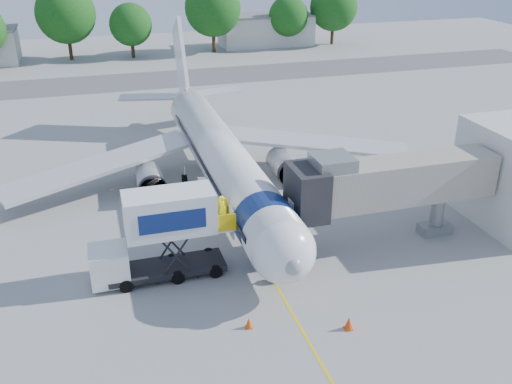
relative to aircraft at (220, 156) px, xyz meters
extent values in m
plane|color=#969693|center=(0.00, -4.12, -2.95)|extent=(160.00, 160.00, 0.00)
cube|color=yellow|center=(0.00, -4.12, -2.94)|extent=(0.15, 70.00, 0.01)
cube|color=#59595B|center=(0.00, 37.88, -2.94)|extent=(120.00, 10.00, 0.01)
cylinder|color=white|center=(0.00, -1.12, 0.05)|extent=(3.70, 28.00, 3.70)
sphere|color=white|center=(0.00, -15.12, 0.05)|extent=(3.70, 3.70, 3.70)
sphere|color=gray|center=(0.00, -16.67, 0.05)|extent=(1.10, 1.10, 1.10)
cone|color=white|center=(0.00, 15.88, 0.05)|extent=(3.70, 6.00, 3.70)
cube|color=white|center=(0.00, 16.88, 4.25)|extent=(0.35, 7.26, 8.29)
cube|color=#BABDBF|center=(9.00, 2.38, -0.65)|extent=(16.17, 9.32, 1.42)
cube|color=#BABDBF|center=(-9.00, 2.38, -0.65)|extent=(16.17, 9.32, 1.42)
cylinder|color=#999BA0|center=(5.50, 0.38, -1.65)|extent=(2.10, 3.60, 2.10)
cylinder|color=#999BA0|center=(-5.50, 0.38, -1.65)|extent=(2.10, 3.60, 2.10)
cube|color=black|center=(0.00, -15.42, 0.50)|extent=(2.60, 1.39, 0.81)
cylinder|color=navy|center=(0.00, -12.12, 0.05)|extent=(3.73, 2.00, 3.73)
cylinder|color=silver|center=(0.00, -13.62, -2.20)|extent=(0.16, 0.16, 1.50)
cylinder|color=black|center=(0.00, -13.62, -2.63)|extent=(0.25, 0.64, 0.64)
cylinder|color=black|center=(2.60, 1.88, -2.50)|extent=(0.35, 0.90, 0.90)
cylinder|color=black|center=(-2.60, 1.88, -2.50)|extent=(0.35, 0.90, 0.90)
cube|color=#ACA193|center=(9.00, -11.12, 1.45)|extent=(13.60, 2.60, 2.80)
cube|color=black|center=(2.90, -11.12, 1.45)|extent=(2.00, 3.20, 3.20)
cube|color=slate|center=(4.50, -11.12, 3.25)|extent=(2.40, 2.40, 0.80)
cylinder|color=slate|center=(12.50, -11.12, -1.45)|extent=(0.90, 0.90, 3.00)
cube|color=slate|center=(12.50, -11.12, -2.60)|extent=(2.20, 1.20, 0.70)
cylinder|color=black|center=(11.60, -11.12, -2.60)|extent=(0.30, 0.70, 0.70)
cylinder|color=black|center=(13.40, -11.12, -2.60)|extent=(0.30, 0.70, 0.70)
cube|color=black|center=(-6.00, -11.12, -2.40)|extent=(7.00, 2.30, 0.35)
cube|color=silver|center=(-9.30, -11.12, -1.60)|extent=(2.20, 2.20, 2.10)
cube|color=black|center=(-9.30, -11.12, -1.15)|extent=(1.90, 2.10, 0.70)
cube|color=silver|center=(-5.60, -11.12, 1.30)|extent=(5.20, 2.40, 2.50)
cube|color=navy|center=(-5.60, -12.34, 1.30)|extent=(3.80, 0.04, 1.20)
cube|color=silver|center=(-2.45, -11.12, 0.10)|extent=(1.10, 2.20, 0.10)
cube|color=yellow|center=(-2.45, -12.17, 0.65)|extent=(1.10, 0.06, 1.10)
cube|color=yellow|center=(-2.45, -10.07, 0.65)|extent=(1.10, 0.06, 1.10)
cylinder|color=black|center=(-3.20, -12.17, -2.55)|extent=(0.80, 0.25, 0.80)
cylinder|color=black|center=(-3.20, -10.07, -2.55)|extent=(0.80, 0.25, 0.80)
cylinder|color=black|center=(-8.50, -12.17, -2.55)|extent=(0.80, 0.25, 0.80)
cylinder|color=black|center=(-8.50, -10.07, -2.55)|extent=(0.80, 0.25, 0.80)
imported|color=#ECFF1A|center=(-2.45, -11.12, 1.05)|extent=(0.56, 0.73, 1.79)
cone|color=#DC410B|center=(-2.61, -17.32, -2.63)|extent=(0.40, 0.40, 0.63)
cube|color=#DC410B|center=(-2.61, -17.32, -2.93)|extent=(0.36, 0.36, 0.04)
cone|color=#DC410B|center=(2.39, -18.92, -2.57)|extent=(0.48, 0.48, 0.76)
cube|color=#DC410B|center=(2.39, -18.92, -2.93)|extent=(0.44, 0.44, 0.04)
cube|color=beige|center=(22.00, 57.88, -0.45)|extent=(16.00, 7.00, 5.00)
cube|color=slate|center=(22.00, 57.88, 2.20)|extent=(16.40, 7.40, 0.30)
cylinder|color=#382314|center=(-11.30, 54.89, -0.90)|extent=(0.56, 0.56, 4.09)
sphere|color=#134915|center=(-11.30, 54.89, 4.10)|extent=(9.09, 9.09, 9.09)
cylinder|color=#382314|center=(-1.71, 53.85, -1.45)|extent=(0.56, 0.56, 3.00)
sphere|color=#134915|center=(-1.71, 53.85, 2.21)|extent=(6.66, 6.66, 6.66)
cylinder|color=#382314|center=(11.75, 54.42, -0.89)|extent=(0.56, 0.56, 4.12)
sphere|color=#134915|center=(11.75, 54.42, 4.15)|extent=(9.16, 9.16, 9.16)
cylinder|color=#382314|center=(25.03, 54.72, -1.42)|extent=(0.56, 0.56, 3.05)
sphere|color=#134915|center=(25.03, 54.72, 2.31)|extent=(6.79, 6.79, 6.79)
cylinder|color=#382314|center=(33.62, 55.27, -1.07)|extent=(0.56, 0.56, 3.75)
sphere|color=#134915|center=(33.62, 55.27, 3.51)|extent=(8.33, 8.33, 8.33)
camera|label=1|loc=(-9.17, -40.66, 16.30)|focal=40.00mm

